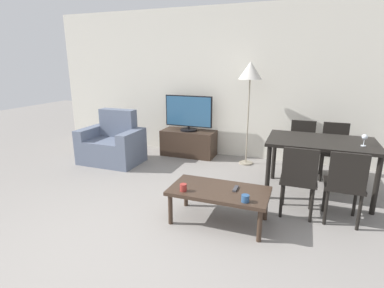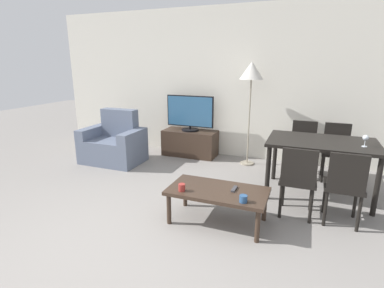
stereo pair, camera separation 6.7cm
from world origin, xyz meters
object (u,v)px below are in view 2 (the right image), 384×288
(coffee_table, at_px, (218,193))
(dining_chair_far_left, at_px, (303,145))
(armchair, at_px, (114,144))
(tv_stand, at_px, (190,143))
(remote_primary, at_px, (234,189))
(dining_chair_near, at_px, (298,178))
(dining_table, at_px, (321,147))
(dining_chair_near_right, at_px, (345,184))
(dining_chair_far, at_px, (336,148))
(wine_glass_left, at_px, (366,139))
(floor_lamp, at_px, (251,74))
(cup_white_near, at_px, (182,187))
(tv, at_px, (190,113))
(cup_colored_far, at_px, (243,199))

(coffee_table, distance_m, dining_chair_far_left, 2.08)
(armchair, distance_m, tv_stand, 1.41)
(armchair, distance_m, remote_primary, 2.83)
(dining_chair_near, bearing_deg, dining_chair_far_left, 90.00)
(coffee_table, height_order, dining_chair_near, dining_chair_near)
(remote_primary, bearing_deg, coffee_table, -160.01)
(dining_table, relative_size, dining_chair_near_right, 1.59)
(dining_chair_far, height_order, wine_glass_left, wine_glass_left)
(tv_stand, relative_size, dining_chair_near, 1.19)
(dining_chair_near, distance_m, floor_lamp, 2.16)
(dining_chair_near, bearing_deg, dining_table, 72.23)
(coffee_table, xyz_separation_m, floor_lamp, (-0.09, 2.10, 1.19))
(cup_white_near, relative_size, wine_glass_left, 0.55)
(tv_stand, height_order, dining_chair_near, dining_chair_near)
(dining_chair_near, relative_size, floor_lamp, 0.49)
(tv, height_order, cup_white_near, tv)
(tv_stand, height_order, coffee_table, tv_stand)
(dining_chair_near_right, xyz_separation_m, wine_glass_left, (0.23, 0.62, 0.38))
(cup_colored_far, height_order, wine_glass_left, wine_glass_left)
(tv, height_order, dining_chair_near_right, tv)
(armchair, height_order, remote_primary, armchair)
(tv, bearing_deg, floor_lamp, -5.24)
(dining_chair_near_right, distance_m, cup_colored_far, 1.15)
(dining_chair_near, bearing_deg, floor_lamp, 118.45)
(armchair, height_order, dining_table, armchair)
(tv_stand, height_order, remote_primary, tv_stand)
(dining_chair_far_left, relative_size, remote_primary, 5.66)
(armchair, bearing_deg, cup_white_near, -37.61)
(coffee_table, xyz_separation_m, dining_table, (1.04, 1.18, 0.32))
(dining_table, distance_m, dining_chair_near_right, 0.79)
(remote_primary, bearing_deg, cup_white_near, -155.35)
(remote_primary, bearing_deg, tv_stand, 122.93)
(armchair, height_order, tv_stand, armchair)
(wine_glass_left, bearing_deg, floor_lamp, 146.96)
(tv_stand, xyz_separation_m, dining_chair_far, (2.50, -0.29, 0.24))
(tv, xyz_separation_m, coffee_table, (1.22, -2.20, -0.47))
(dining_chair_far, relative_size, dining_chair_far_left, 1.00)
(remote_primary, xyz_separation_m, wine_glass_left, (1.34, 1.00, 0.46))
(tv, distance_m, cup_white_near, 2.56)
(remote_primary, bearing_deg, wine_glass_left, 36.84)
(dining_chair_far_left, relative_size, wine_glass_left, 5.81)
(coffee_table, bearing_deg, remote_primary, 19.99)
(tv, height_order, cup_colored_far, tv)
(armchair, relative_size, dining_chair_far, 1.22)
(dining_chair_near, bearing_deg, tv_stand, 138.97)
(armchair, bearing_deg, tv, 36.81)
(dining_chair_near_right, relative_size, cup_colored_far, 10.62)
(dining_chair_near_right, distance_m, floor_lamp, 2.40)
(dining_table, bearing_deg, wine_glass_left, -14.07)
(dining_chair_near_right, distance_m, cup_white_near, 1.74)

